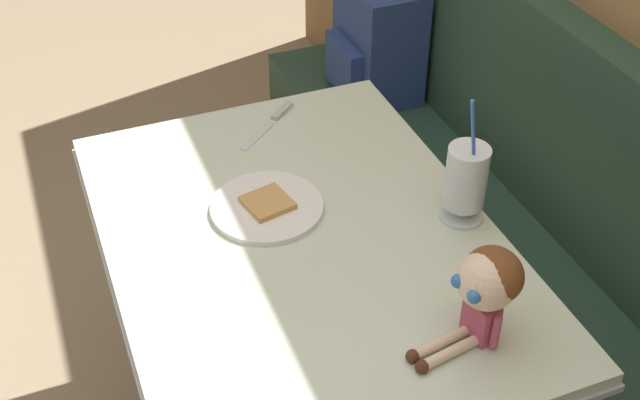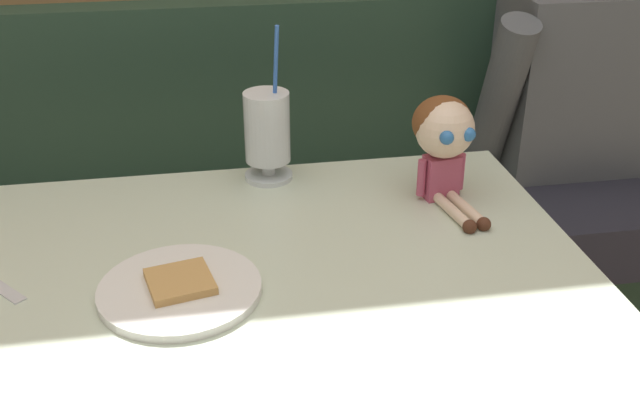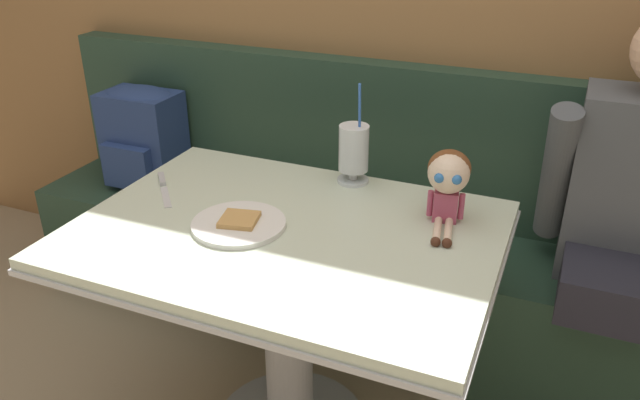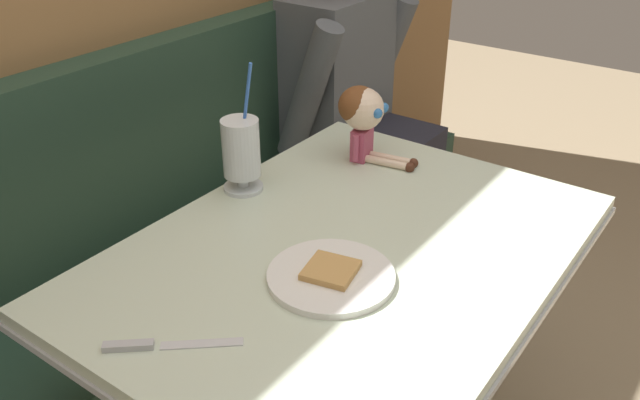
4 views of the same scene
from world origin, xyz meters
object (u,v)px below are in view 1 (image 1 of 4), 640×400
(toast_plate, at_px, (267,207))
(backpack, at_px, (377,34))
(seated_doll, at_px, (487,285))
(butter_knife, at_px, (276,118))
(milkshake_glass, at_px, (466,180))

(toast_plate, distance_m, backpack, 1.04)
(seated_doll, bearing_deg, toast_plate, -153.47)
(toast_plate, height_order, seated_doll, seated_doll)
(toast_plate, height_order, butter_knife, toast_plate)
(milkshake_glass, relative_size, butter_knife, 1.65)
(toast_plate, xyz_separation_m, backpack, (-0.81, 0.64, -0.09))
(butter_knife, height_order, seated_doll, seated_doll)
(milkshake_glass, relative_size, backpack, 0.78)
(toast_plate, distance_m, butter_knife, 0.37)
(backpack, bearing_deg, toast_plate, -38.37)
(butter_knife, xyz_separation_m, backpack, (-0.47, 0.51, -0.09))
(seated_doll, bearing_deg, backpack, 163.07)
(butter_knife, bearing_deg, seated_doll, 7.42)
(toast_plate, xyz_separation_m, seated_doll, (0.49, 0.25, 0.12))
(milkshake_glass, xyz_separation_m, backpack, (-0.99, 0.26, -0.18))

